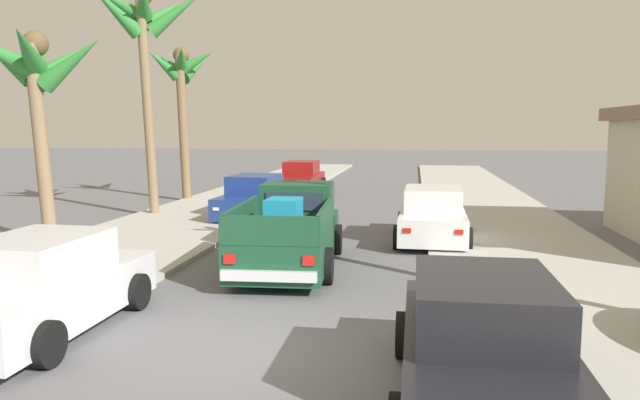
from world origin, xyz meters
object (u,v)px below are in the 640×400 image
at_px(car_left_far, 301,178).
at_px(palm_tree_left_mid, 182,78).
at_px(car_left_mid, 433,216).
at_px(palm_tree_right_fore, 145,26).
at_px(car_left_near, 254,198).
at_px(car_right_near, 482,345).
at_px(palm_tree_left_fore, 36,71).
at_px(pickup_truck, 290,231).
at_px(car_right_mid, 43,287).

height_order(car_left_far, palm_tree_left_mid, palm_tree_left_mid).
bearing_deg(car_left_far, car_left_mid, -63.55).
bearing_deg(palm_tree_right_fore, palm_tree_left_mid, 97.18).
relative_size(car_left_near, car_left_far, 1.01).
distance_m(car_left_near, car_right_near, 14.87).
xyz_separation_m(palm_tree_left_fore, palm_tree_right_fore, (0.61, 5.31, 2.01)).
distance_m(pickup_truck, car_left_far, 16.02).
height_order(car_left_mid, palm_tree_right_fore, palm_tree_right_fore).
bearing_deg(pickup_truck, palm_tree_left_fore, 169.86).
bearing_deg(palm_tree_left_mid, palm_tree_right_fore, -82.82).
relative_size(pickup_truck, car_left_near, 1.23).
bearing_deg(car_left_far, car_left_near, -89.78).
bearing_deg(palm_tree_left_fore, car_right_mid, -56.37).
height_order(car_left_near, car_left_far, same).
bearing_deg(pickup_truck, palm_tree_left_mid, 122.00).
xyz_separation_m(car_right_mid, palm_tree_left_fore, (-4.24, 6.38, 3.95)).
xyz_separation_m(car_left_near, palm_tree_left_mid, (-4.36, 4.51, 4.59)).
relative_size(pickup_truck, palm_tree_left_fore, 0.92).
bearing_deg(car_left_far, pickup_truck, -80.04).
bearing_deg(pickup_truck, car_left_far, 99.96).
bearing_deg(car_left_mid, car_right_mid, -125.83).
bearing_deg(car_right_mid, car_left_far, 89.74).
bearing_deg(car_right_near, palm_tree_left_mid, 120.85).
height_order(pickup_truck, car_left_mid, pickup_truck).
height_order(car_left_near, car_left_mid, same).
distance_m(car_left_far, palm_tree_left_fore, 15.65).
xyz_separation_m(pickup_truck, car_right_near, (3.63, -6.59, -0.08)).
bearing_deg(car_right_mid, palm_tree_left_mid, 104.41).
distance_m(car_left_near, palm_tree_right_fore, 7.05).
bearing_deg(car_left_mid, palm_tree_left_mid, 143.01).
distance_m(car_right_mid, palm_tree_left_mid, 17.61).
relative_size(car_right_mid, palm_tree_left_mid, 0.65).
bearing_deg(car_left_near, palm_tree_left_fore, -128.12).
bearing_deg(palm_tree_left_mid, car_right_mid, -75.59).
xyz_separation_m(car_left_near, palm_tree_left_fore, (-4.37, -5.57, 3.95)).
bearing_deg(car_right_near, car_left_far, 105.96).
relative_size(car_left_far, palm_tree_right_fore, 0.53).
relative_size(car_left_mid, car_right_mid, 1.01).
height_order(palm_tree_right_fore, palm_tree_left_mid, palm_tree_right_fore).
bearing_deg(car_left_near, car_right_mid, -90.63).
xyz_separation_m(pickup_truck, car_left_mid, (3.34, 3.49, -0.08)).
xyz_separation_m(palm_tree_right_fore, palm_tree_left_mid, (-0.60, 4.78, -1.37)).
bearing_deg(palm_tree_left_fore, car_left_far, 73.35).
bearing_deg(car_left_far, palm_tree_left_mid, -134.38).
bearing_deg(car_left_far, palm_tree_right_fore, -112.04).
distance_m(car_left_near, palm_tree_left_fore, 8.11).
xyz_separation_m(car_left_mid, palm_tree_left_mid, (-10.44, 7.87, 4.59)).
height_order(car_right_near, car_left_far, same).
bearing_deg(car_left_mid, car_left_near, 151.13).
xyz_separation_m(car_right_near, car_left_far, (-6.40, 22.37, 0.00)).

